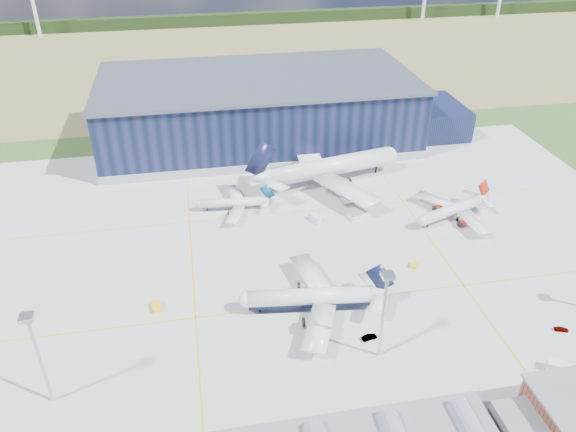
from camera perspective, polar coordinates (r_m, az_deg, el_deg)
The scene contains 19 objects.
ground at distance 150.96m, azimuth 1.95°, elevation -6.45°, with size 600.00×600.00×0.00m, color #304C1C.
apron at distance 158.77m, azimuth 1.19°, elevation -4.27°, with size 220.00×160.00×0.08m.
farmland at distance 349.74m, azimuth -5.96°, elevation 15.88°, with size 600.00×220.00×0.01m, color olive.
treeline at distance 426.37m, azimuth -7.06°, elevation 19.19°, with size 600.00×8.00×8.00m, color black.
hangar at distance 227.93m, azimuth -2.40°, elevation 10.56°, with size 145.00×62.00×26.10m.
light_mast_west at distance 120.38m, azimuth -24.28°, elevation -11.91°, with size 2.60×2.60×23.00m.
light_mast_center at distance 121.37m, azimuth 9.79°, elevation -8.63°, with size 2.60×2.60×23.00m.
airliner_navy at distance 137.47m, azimuth 2.22°, elevation -7.47°, with size 39.07×38.23×12.74m, color silver, non-canonical shape.
airliner_red at distance 180.98m, azimuth 16.35°, elevation 1.08°, with size 30.85×30.18×10.06m, color silver, non-canonical shape.
airliner_widebody at distance 193.83m, azimuth 4.42°, elevation 5.94°, with size 58.61×57.33×19.11m, color silver, non-canonical shape.
airliner_regional at distance 179.78m, azimuth -5.72°, elevation 1.79°, with size 25.93×25.36×8.45m, color silver, non-canonical shape.
gse_tug_a at distance 144.77m, azimuth -13.21°, elevation -9.00°, with size 2.13×3.49×1.45m, color yellow.
gse_tug_b at distance 158.82m, azimuth 12.67°, elevation -4.90°, with size 1.77×2.65×1.15m, color yellow.
gse_van_a at distance 139.10m, azimuth 25.92°, elevation -13.67°, with size 2.39×5.48×2.39m, color silver.
gse_cart_a at distance 177.08m, azimuth 6.62°, elevation -0.09°, with size 2.17×3.26×1.41m, color silver.
gse_van_b at distance 174.76m, azimuth 2.88°, elevation -0.24°, with size 2.04×4.45×2.04m, color silver.
gse_tug_c at distance 204.55m, azimuth 2.10°, elevation 4.70°, with size 2.14×3.43×1.50m, color yellow.
car_a at distance 150.11m, azimuth 26.02°, elevation -10.28°, with size 1.33×3.30×1.12m, color #99999E.
car_b at distance 134.67m, azimuth 8.26°, elevation -12.09°, with size 1.31×3.75×1.23m, color #99999E.
Camera 1 is at (-26.71, -116.21, 92.58)m, focal length 35.00 mm.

